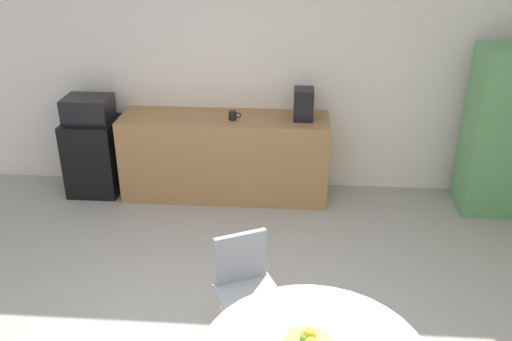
# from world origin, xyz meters

# --- Properties ---
(wall_back) EXTENTS (6.00, 0.10, 2.60)m
(wall_back) POSITION_xyz_m (0.00, 3.00, 1.30)
(wall_back) COLOR silver
(wall_back) RESTS_ON ground_plane
(counter_block) EXTENTS (2.18, 0.60, 0.90)m
(counter_block) POSITION_xyz_m (-0.21, 2.65, 0.45)
(counter_block) COLOR #9E7042
(counter_block) RESTS_ON ground_plane
(mini_fridge) EXTENTS (0.54, 0.54, 0.82)m
(mini_fridge) POSITION_xyz_m (-1.65, 2.65, 0.41)
(mini_fridge) COLOR black
(mini_fridge) RESTS_ON ground_plane
(microwave) EXTENTS (0.48, 0.38, 0.26)m
(microwave) POSITION_xyz_m (-1.65, 2.65, 0.95)
(microwave) COLOR black
(microwave) RESTS_ON mini_fridge
(locker_cabinet) EXTENTS (0.60, 0.50, 1.70)m
(locker_cabinet) POSITION_xyz_m (2.55, 2.55, 0.85)
(locker_cabinet) COLOR #599959
(locker_cabinet) RESTS_ON ground_plane
(chair_gray) EXTENTS (0.56, 0.56, 0.83)m
(chair_gray) POSITION_xyz_m (0.21, 0.41, 0.52)
(chair_gray) COLOR silver
(chair_gray) RESTS_ON ground_plane
(mug_white) EXTENTS (0.13, 0.08, 0.09)m
(mug_white) POSITION_xyz_m (-0.11, 2.57, 0.95)
(mug_white) COLOR black
(mug_white) RESTS_ON counter_block
(coffee_maker) EXTENTS (0.20, 0.24, 0.32)m
(coffee_maker) POSITION_xyz_m (0.61, 2.65, 1.06)
(coffee_maker) COLOR black
(coffee_maker) RESTS_ON counter_block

